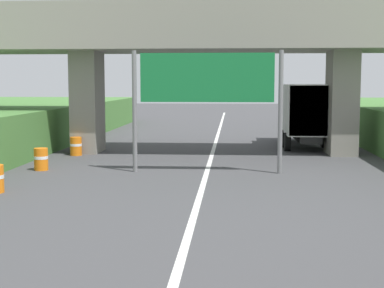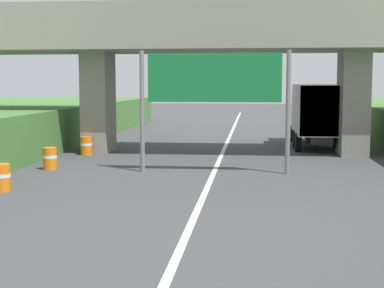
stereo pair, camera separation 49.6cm
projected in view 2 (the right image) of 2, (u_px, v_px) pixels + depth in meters
lane_centre_stripe at (214, 173)px, 22.38m from camera, size 0.20×91.00×0.01m
overpass_bridge at (223, 44)px, 28.11m from camera, size 40.00×4.80×7.28m
overhead_highway_sign at (214, 84)px, 22.11m from camera, size 5.88×0.18×4.78m
truck_white at (315, 112)px, 31.33m from camera, size 2.44×7.30×3.44m
construction_barrel_3 at (2, 177)px, 18.57m from camera, size 0.57×0.57×0.90m
construction_barrel_4 at (50, 158)px, 23.27m from camera, size 0.57×0.57×0.90m
construction_barrel_5 at (86, 146)px, 27.94m from camera, size 0.57×0.57×0.90m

